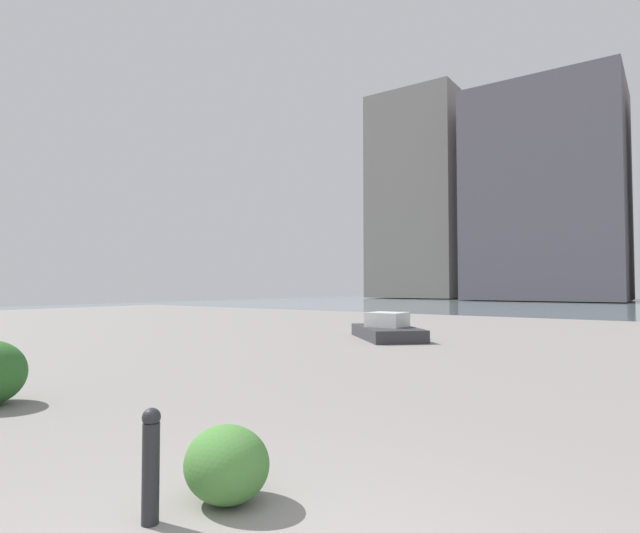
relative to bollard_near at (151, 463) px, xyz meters
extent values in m
cube|color=#5B5660|center=(9.45, -63.79, 12.33)|extent=(17.36, 14.36, 25.49)
cube|color=gray|center=(27.21, -67.14, 14.34)|extent=(12.87, 12.84, 29.52)
cylinder|color=#232328|center=(0.00, 0.00, -0.07)|extent=(0.12, 0.12, 0.70)
sphere|color=#232328|center=(0.00, 0.00, 0.32)|extent=(0.13, 0.13, 0.13)
ellipsoid|color=#477F38|center=(-0.19, -0.55, -0.13)|extent=(0.69, 0.62, 0.58)
cube|color=#333338|center=(4.32, -11.84, -0.29)|extent=(3.29, 3.32, 0.50)
cube|color=silver|center=(4.32, -11.84, 0.16)|extent=(1.11, 1.00, 0.50)
camera|label=1|loc=(-3.01, 2.21, 1.24)|focal=28.05mm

